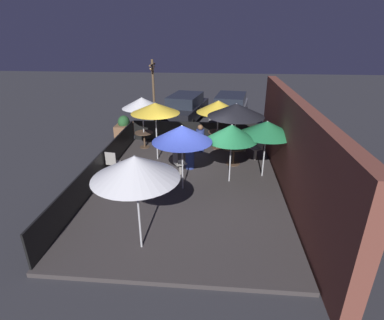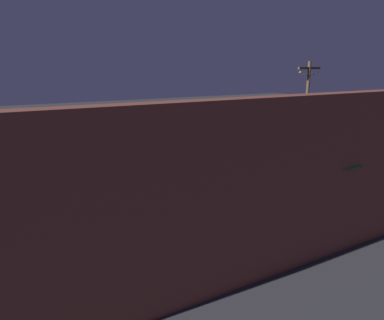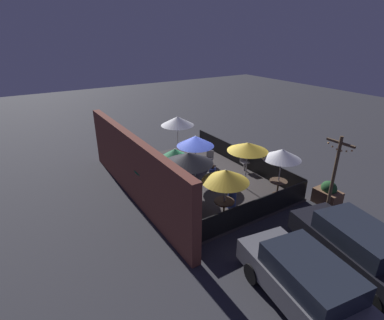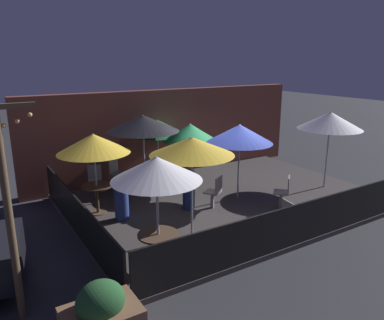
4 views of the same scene
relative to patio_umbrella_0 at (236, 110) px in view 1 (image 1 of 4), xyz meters
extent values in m
plane|color=#2D2D33|center=(1.86, -1.61, -2.29)|extent=(60.00, 60.00, 0.00)
cube|color=#383333|center=(1.86, -1.61, -2.23)|extent=(8.79, 6.21, 0.12)
cube|color=brown|center=(1.86, 1.73, -0.75)|extent=(10.39, 0.36, 3.08)
cube|color=black|center=(1.86, -4.67, -1.70)|extent=(8.59, 0.05, 0.95)
cube|color=black|center=(-2.49, -1.61, -1.70)|extent=(0.05, 6.01, 0.95)
cylinder|color=#B2B2B7|center=(0.00, 0.00, -0.97)|extent=(0.05, 0.05, 2.41)
cone|color=black|center=(0.00, 0.00, 0.00)|extent=(2.11, 2.11, 0.47)
cylinder|color=#B2B2B7|center=(-1.69, -0.65, -1.10)|extent=(0.05, 0.05, 2.15)
cone|color=gold|center=(-1.69, -0.65, -0.27)|extent=(1.86, 1.86, 0.50)
cylinder|color=#B2B2B7|center=(-1.52, -3.91, -1.05)|extent=(0.05, 0.05, 2.25)
cone|color=silver|center=(-1.52, -3.91, -0.15)|extent=(1.71, 1.71, 0.45)
cylinder|color=#B2B2B7|center=(0.97, 1.01, -1.15)|extent=(0.05, 0.05, 2.05)
cone|color=#1E6B3D|center=(0.97, 1.01, -0.36)|extent=(1.91, 1.91, 0.48)
cylinder|color=#B2B2B7|center=(5.17, -2.42, -0.97)|extent=(0.05, 0.05, 2.41)
cone|color=silver|center=(5.17, -2.42, -0.03)|extent=(1.96, 1.96, 0.53)
cylinder|color=#B2B2B7|center=(1.49, -0.19, -1.15)|extent=(0.05, 0.05, 2.05)
cone|color=#1E6B3D|center=(1.49, -0.19, -0.39)|extent=(1.71, 1.71, 0.53)
cylinder|color=#B2B2B7|center=(-0.23, -3.07, -1.01)|extent=(0.05, 0.05, 2.33)
cone|color=gold|center=(-0.23, -3.07, -0.05)|extent=(1.90, 1.90, 0.40)
cylinder|color=#B2B2B7|center=(2.17, -1.75, -1.08)|extent=(0.05, 0.05, 2.19)
cone|color=#283893|center=(2.17, -1.75, -0.24)|extent=(1.89, 1.89, 0.52)
cylinder|color=#4C3828|center=(0.00, 0.00, -2.16)|extent=(0.54, 0.54, 0.02)
cylinder|color=#4C3828|center=(0.00, 0.00, -1.82)|extent=(0.08, 0.08, 0.70)
cylinder|color=#4C3828|center=(0.00, 0.00, -1.46)|extent=(0.98, 0.98, 0.04)
cylinder|color=#4C3828|center=(-1.69, -0.65, -2.16)|extent=(0.45, 0.45, 0.02)
cylinder|color=#4C3828|center=(-1.69, -0.65, -1.80)|extent=(0.08, 0.08, 0.74)
cylinder|color=#4C3828|center=(-1.69, -0.65, -1.42)|extent=(0.82, 0.82, 0.04)
cylinder|color=#4C3828|center=(-1.52, -3.91, -2.16)|extent=(0.44, 0.44, 0.02)
cylinder|color=#4C3828|center=(-1.52, -3.91, -1.84)|extent=(0.08, 0.08, 0.67)
cylinder|color=#4C3828|center=(-1.52, -3.91, -1.48)|extent=(0.81, 0.81, 0.04)
cube|color=gray|center=(2.68, -3.00, -1.95)|extent=(0.11, 0.11, 0.45)
cube|color=gray|center=(2.68, -3.00, -1.70)|extent=(0.56, 0.56, 0.04)
cube|color=gray|center=(2.80, -3.13, -1.46)|extent=(0.32, 0.29, 0.44)
cube|color=gray|center=(1.29, -4.37, -1.95)|extent=(0.09, 0.09, 0.44)
cube|color=gray|center=(1.29, -4.37, -1.71)|extent=(0.46, 0.46, 0.04)
cube|color=gray|center=(1.47, -4.40, -1.47)|extent=(0.09, 0.40, 0.44)
cube|color=gray|center=(1.12, -1.97, -1.95)|extent=(0.11, 0.11, 0.44)
cube|color=gray|center=(1.12, -1.97, -1.71)|extent=(0.55, 0.55, 0.04)
cube|color=gray|center=(1.20, -2.13, -1.47)|extent=(0.36, 0.22, 0.44)
cube|color=gray|center=(-1.35, 0.56, -1.94)|extent=(0.10, 0.10, 0.46)
cube|color=gray|center=(-1.35, 0.56, -1.69)|extent=(0.49, 0.49, 0.04)
cube|color=gray|center=(-1.30, 0.73, -1.45)|extent=(0.39, 0.14, 0.44)
cube|color=gray|center=(-0.50, 0.91, -1.94)|extent=(0.11, 0.11, 0.47)
cube|color=gray|center=(-0.50, 0.91, -1.68)|extent=(0.54, 0.54, 0.04)
cube|color=gray|center=(-0.58, 1.07, -1.44)|extent=(0.37, 0.22, 0.44)
cylinder|color=navy|center=(-1.29, -1.39, -1.69)|extent=(0.39, 0.39, 0.96)
sphere|color=brown|center=(-1.29, -1.39, -1.10)|extent=(0.23, 0.23, 0.23)
cylinder|color=navy|center=(0.54, -1.66, -1.63)|extent=(0.41, 0.41, 1.08)
sphere|color=brown|center=(0.54, -1.66, -0.99)|extent=(0.20, 0.20, 0.20)
cube|color=brown|center=(-3.14, -5.31, -1.96)|extent=(1.09, 0.76, 0.67)
ellipsoid|color=#235128|center=(-3.14, -5.31, -1.50)|extent=(0.71, 0.57, 0.64)
cylinder|color=brown|center=(-4.04, -3.92, -0.44)|extent=(0.12, 0.12, 3.70)
cube|color=brown|center=(-4.04, -3.92, 1.15)|extent=(1.10, 0.08, 0.08)
sphere|color=#F4B260|center=(-4.50, -3.92, 1.01)|extent=(0.07, 0.07, 0.07)
sphere|color=#F4B260|center=(-4.31, -3.92, 0.93)|extent=(0.07, 0.07, 0.07)
sphere|color=#F4B260|center=(-4.13, -3.92, 0.88)|extent=(0.07, 0.07, 0.07)
sphere|color=#F4B260|center=(-3.95, -3.92, 0.88)|extent=(0.07, 0.07, 0.07)
sphere|color=#F4B260|center=(-3.76, -3.92, 0.93)|extent=(0.07, 0.07, 0.07)
sphere|color=#F4B260|center=(-3.58, -3.92, 1.01)|extent=(0.07, 0.07, 0.07)
cube|color=black|center=(-6.07, -2.54, -1.62)|extent=(4.76, 2.54, 0.70)
cube|color=#1E232D|center=(-6.07, -2.54, -0.97)|extent=(2.74, 2.01, 0.60)
cylinder|color=black|center=(-4.54, -2.02, -1.97)|extent=(0.66, 0.30, 0.64)
cylinder|color=black|center=(-4.85, -3.60, -1.97)|extent=(0.66, 0.30, 0.64)
cylinder|color=black|center=(-7.29, -1.48, -1.97)|extent=(0.66, 0.30, 0.64)
cylinder|color=black|center=(-7.60, -3.06, -1.97)|extent=(0.66, 0.30, 0.64)
cube|color=#5B5B60|center=(-6.26, 0.06, -1.62)|extent=(4.69, 2.35, 0.70)
cube|color=#1E232D|center=(-6.26, 0.06, -0.97)|extent=(2.67, 1.92, 0.60)
cylinder|color=black|center=(-4.77, 0.65, -1.97)|extent=(0.66, 0.27, 0.64)
cylinder|color=black|center=(-5.01, -0.95, -1.97)|extent=(0.66, 0.27, 0.64)
cylinder|color=black|center=(-7.52, 1.06, -1.97)|extent=(0.66, 0.27, 0.64)
cylinder|color=black|center=(-7.76, -0.53, -1.97)|extent=(0.66, 0.27, 0.64)
camera|label=1|loc=(10.91, -0.69, 2.69)|focal=28.00mm
camera|label=2|loc=(6.98, 6.17, 1.25)|focal=35.00mm
camera|label=3|loc=(-9.72, 5.91, 4.82)|focal=28.00mm
camera|label=4|loc=(-4.44, -9.86, 1.81)|focal=35.00mm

